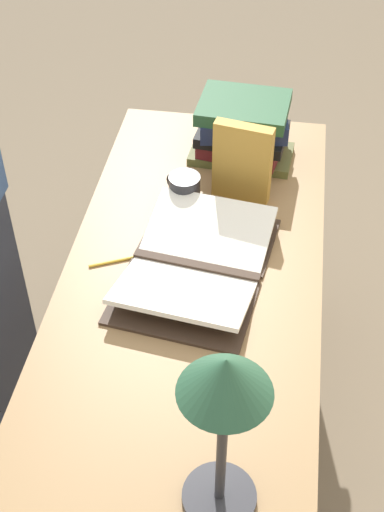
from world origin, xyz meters
name	(u,v)px	position (x,y,z in m)	size (l,w,h in m)	color
ground_plane	(188,469)	(0.00, 0.00, 0.00)	(12.00, 12.00, 0.00)	#70604C
reading_desk	(187,327)	(0.00, 0.00, 0.67)	(1.60, 0.63, 0.77)	#937047
open_book	(196,264)	(-0.09, 0.01, 0.79)	(0.51, 0.39, 0.06)	#38281E
book_stack_tall	(243,130)	(-0.58, 0.07, 0.87)	(0.21, 0.30, 0.19)	brown
book_standing_upright	(242,162)	(-0.40, 0.09, 0.89)	(0.06, 0.16, 0.23)	#BC8933
reading_lamp	(224,400)	(0.50, 0.14, 1.08)	(0.15, 0.15, 0.40)	#2D2D33
coffee_mug	(184,190)	(-0.35, -0.06, 0.82)	(0.09, 0.10, 0.09)	#28282D
pencil	(119,260)	(-0.10, -0.19, 0.78)	(0.07, 0.14, 0.01)	gold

